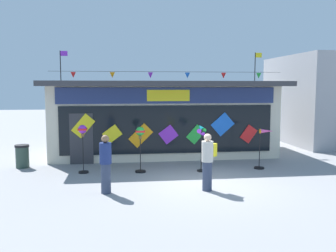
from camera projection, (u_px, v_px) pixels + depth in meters
name	position (u px, v px, depth m)	size (l,w,h in m)	color
ground_plane	(205.00, 184.00, 11.49)	(80.00, 80.00, 0.00)	gray
kite_shop_building	(161.00, 116.00, 17.20)	(9.94, 5.84, 4.65)	beige
wind_spinner_far_left	(83.00, 137.00, 12.88)	(0.35, 0.35, 1.71)	black
wind_spinner_left	(140.00, 139.00, 13.00)	(0.38, 0.38, 1.63)	black
wind_spinner_center_left	(202.00, 140.00, 13.09)	(0.39, 0.29, 1.67)	black
wind_spinner_center_right	(263.00, 145.00, 13.61)	(0.68, 0.37, 1.49)	black
person_near_camera	(106.00, 164.00, 10.45)	(0.34, 0.34, 1.68)	#333D56
person_mid_plaza	(208.00, 161.00, 10.74)	(0.47, 0.44, 1.68)	#333D56
trash_bin	(22.00, 156.00, 13.82)	(0.52, 0.52, 0.87)	#2D4238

